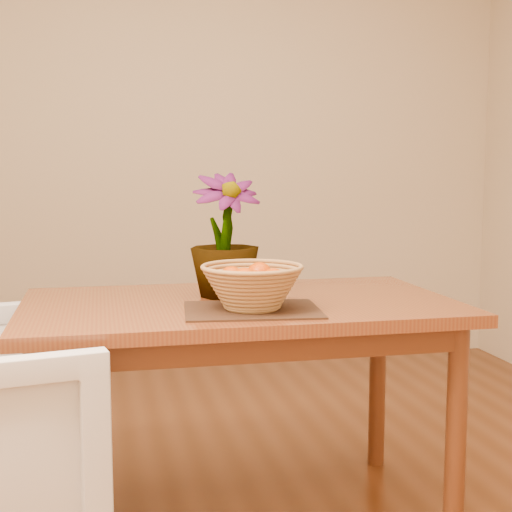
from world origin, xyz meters
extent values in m
cube|color=beige|center=(0.00, 2.25, 1.35)|extent=(4.00, 0.02, 2.70)
cube|color=brown|center=(0.00, 0.30, 0.73)|extent=(1.40, 0.80, 0.04)
cube|color=#512812|center=(0.00, 0.30, 0.67)|extent=(1.28, 0.68, 0.08)
cylinder|color=#512812|center=(-0.62, -0.02, 0.35)|extent=(0.06, 0.06, 0.71)
cylinder|color=#512812|center=(0.62, -0.02, 0.35)|extent=(0.06, 0.06, 0.71)
cylinder|color=#512812|center=(-0.62, 0.62, 0.35)|extent=(0.06, 0.06, 0.71)
cylinder|color=#512812|center=(0.62, 0.62, 0.35)|extent=(0.06, 0.06, 0.71)
cube|color=#391E14|center=(0.00, 0.12, 0.75)|extent=(0.44, 0.35, 0.01)
cylinder|color=#A67545|center=(0.00, 0.12, 0.76)|extent=(0.16, 0.16, 0.01)
sphere|color=#D54A03|center=(0.00, 0.12, 0.84)|extent=(0.07, 0.07, 0.07)
sphere|color=#D54A03|center=(0.04, 0.18, 0.85)|extent=(0.08, 0.08, 0.08)
sphere|color=#D54A03|center=(-0.05, 0.16, 0.85)|extent=(0.07, 0.07, 0.07)
sphere|color=#D54A03|center=(-0.03, 0.06, 0.85)|extent=(0.08, 0.08, 0.08)
sphere|color=#D54A03|center=(0.06, 0.08, 0.85)|extent=(0.07, 0.07, 0.07)
imported|color=#184614|center=(-0.03, 0.39, 0.96)|extent=(0.26, 0.26, 0.42)
camera|label=1|loc=(-0.44, -1.96, 1.17)|focal=50.00mm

